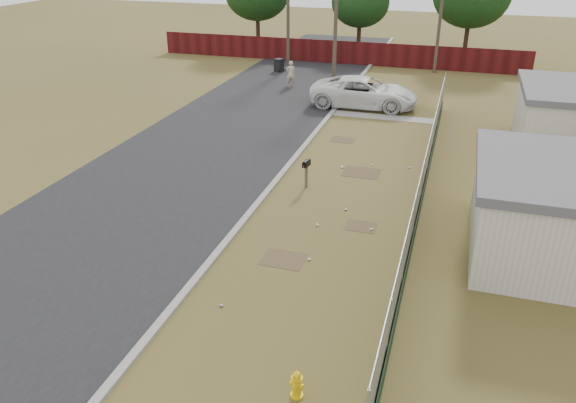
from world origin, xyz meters
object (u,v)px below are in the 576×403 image
(fire_hydrant, at_px, (297,385))
(pedestrian, at_px, (291,74))
(trash_bin, at_px, (279,65))
(pickup_truck, at_px, (364,92))
(mailbox, at_px, (306,166))

(fire_hydrant, xyz_separation_m, pedestrian, (-8.50, 27.44, 0.52))
(trash_bin, bearing_deg, pedestrian, -61.85)
(pickup_truck, xyz_separation_m, pedestrian, (-5.70, 3.46, -0.02))
(pickup_truck, bearing_deg, mailbox, 177.82)
(mailbox, bearing_deg, trash_bin, 111.03)
(fire_hydrant, bearing_deg, pedestrian, 107.21)
(pickup_truck, bearing_deg, fire_hydrant, -174.91)
(pickup_truck, relative_size, pedestrian, 3.67)
(mailbox, height_order, pickup_truck, pickup_truck)
(pickup_truck, relative_size, trash_bin, 6.66)
(fire_hydrant, distance_m, trash_bin, 33.27)
(fire_hydrant, relative_size, pedestrian, 0.43)
(mailbox, relative_size, pedestrian, 0.71)
(fire_hydrant, distance_m, pickup_truck, 24.14)
(mailbox, height_order, pedestrian, pedestrian)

